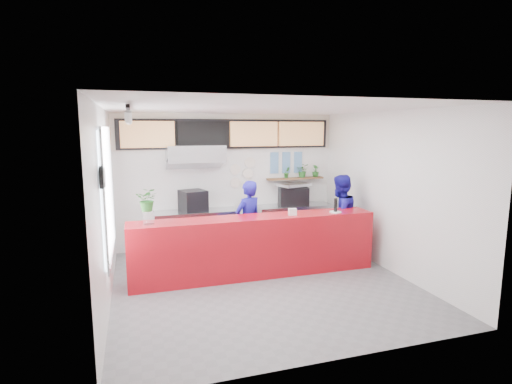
{
  "coord_description": "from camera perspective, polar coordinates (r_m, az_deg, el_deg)",
  "views": [
    {
      "loc": [
        -2.07,
        -6.32,
        2.67
      ],
      "look_at": [
        0.1,
        0.7,
        1.5
      ],
      "focal_mm": 28.0,
      "sensor_mm": 36.0,
      "label": 1
    }
  ],
  "objects": [
    {
      "name": "herb_c",
      "position": [
        9.59,
        6.7,
        3.06
      ],
      "size": [
        0.36,
        0.34,
        0.32
      ],
      "primitive_type": "imported",
      "rotation": [
        0.0,
        0.0,
        -0.35
      ],
      "color": "#256523",
      "rests_on": "herb_shelf"
    },
    {
      "name": "napkin_holder",
      "position": [
        7.34,
        5.23,
        -2.84
      ],
      "size": [
        0.15,
        0.1,
        0.12
      ],
      "primitive_type": "cube",
      "rotation": [
        0.0,
        0.0,
        -0.09
      ],
      "color": "white",
      "rests_on": "service_counter"
    },
    {
      "name": "right_bench",
      "position": [
        9.5,
        5.42,
        -4.51
      ],
      "size": [
        1.8,
        0.6,
        0.9
      ],
      "primitive_type": "cube",
      "color": "#B2B5BA",
      "rests_on": "ground"
    },
    {
      "name": "photo_frame_d",
      "position": [
        9.4,
        2.63,
        3.41
      ],
      "size": [
        0.2,
        0.02,
        0.25
      ],
      "primitive_type": "cube",
      "color": "#598CBF",
      "rests_on": "wall_back"
    },
    {
      "name": "dec_plate_b",
      "position": [
        9.2,
        -1.17,
        2.68
      ],
      "size": [
        0.24,
        0.03,
        0.24
      ],
      "primitive_type": "cylinder",
      "rotation": [
        1.57,
        0.0,
        0.0
      ],
      "color": "silver",
      "rests_on": "wall_back"
    },
    {
      "name": "wall_right",
      "position": [
        7.88,
        18.49,
        0.04
      ],
      "size": [
        0.0,
        5.0,
        5.0
      ],
      "primitive_type": "plane",
      "rotation": [
        1.57,
        0.0,
        -1.57
      ],
      "color": "white",
      "rests_on": "ground"
    },
    {
      "name": "photo_frame_c",
      "position": [
        9.6,
        6.03,
        4.99
      ],
      "size": [
        0.2,
        0.02,
        0.25
      ],
      "primitive_type": "cube",
      "color": "#598CBF",
      "rests_on": "wall_back"
    },
    {
      "name": "photo_frame_e",
      "position": [
        9.5,
        4.33,
        3.46
      ],
      "size": [
        0.2,
        0.02,
        0.25
      ],
      "primitive_type": "cube",
      "color": "#598CBF",
      "rests_on": "wall_back"
    },
    {
      "name": "herb_d",
      "position": [
        9.73,
        8.5,
        3.0
      ],
      "size": [
        0.2,
        0.19,
        0.28
      ],
      "primitive_type": "imported",
      "rotation": [
        0.0,
        0.0,
        0.34
      ],
      "color": "#256523",
      "rests_on": "herb_shelf"
    },
    {
      "name": "dec_plate_c",
      "position": [
        9.15,
        -2.97,
        1.37
      ],
      "size": [
        0.24,
        0.03,
        0.24
      ],
      "primitive_type": "cylinder",
      "rotation": [
        1.57,
        0.0,
        0.0
      ],
      "color": "silver",
      "rests_on": "wall_back"
    },
    {
      "name": "extraction_hood",
      "position": [
        8.58,
        -8.67,
        5.47
      ],
      "size": [
        1.2,
        0.7,
        0.35
      ],
      "primitive_type": "cube",
      "color": "#B2B5BA",
      "rests_on": "ceiling"
    },
    {
      "name": "panini_oven",
      "position": [
        8.74,
        -8.98,
        -1.23
      ],
      "size": [
        0.62,
        0.62,
        0.45
      ],
      "primitive_type": "cube",
      "rotation": [
        0.0,
        0.0,
        0.28
      ],
      "color": "black",
      "rests_on": "prep_bench"
    },
    {
      "name": "glass_vase",
      "position": [
        6.85,
        -15.1,
        -3.53
      ],
      "size": [
        0.2,
        0.2,
        0.23
      ],
      "primitive_type": "cylinder",
      "rotation": [
        0.0,
        0.0,
        -0.07
      ],
      "color": "silver",
      "rests_on": "service_counter"
    },
    {
      "name": "wall_clock_rim",
      "position": [
        5.47,
        -21.17,
        1.94
      ],
      "size": [
        0.05,
        0.3,
        0.3
      ],
      "primitive_type": "cylinder",
      "rotation": [
        0.0,
        1.57,
        0.0
      ],
      "color": "black",
      "rests_on": "wall_left"
    },
    {
      "name": "basil_vase",
      "position": [
        6.79,
        -15.21,
        -1.04
      ],
      "size": [
        0.43,
        0.4,
        0.39
      ],
      "primitive_type": "imported",
      "rotation": [
        0.0,
        0.0,
        -0.31
      ],
      "color": "#256523",
      "rests_on": "glass_vase"
    },
    {
      "name": "photo_frame_a",
      "position": [
        9.38,
        2.64,
        4.94
      ],
      "size": [
        0.2,
        0.02,
        0.25
      ],
      "primitive_type": "cube",
      "color": "#598CBF",
      "rests_on": "wall_back"
    },
    {
      "name": "ceiling",
      "position": [
        6.66,
        0.98,
        11.89
      ],
      "size": [
        5.0,
        5.0,
        0.0
      ],
      "primitive_type": "plane",
      "rotation": [
        3.14,
        0.0,
        0.0
      ],
      "color": "silver"
    },
    {
      "name": "window_pane",
      "position": [
        6.7,
        -20.41,
        0.16
      ],
      "size": [
        0.04,
        2.2,
        1.9
      ],
      "primitive_type": "cube",
      "color": "silver",
      "rests_on": "wall_left"
    },
    {
      "name": "pepper_mill",
      "position": [
        7.68,
        11.31,
        -1.83
      ],
      "size": [
        0.08,
        0.08,
        0.26
      ],
      "primitive_type": "cylinder",
      "rotation": [
        0.0,
        0.0,
        0.25
      ],
      "color": "black",
      "rests_on": "white_plate"
    },
    {
      "name": "menu_board_far_left",
      "position": [
        8.71,
        -15.22,
        7.94
      ],
      "size": [
        1.1,
        0.1,
        0.55
      ],
      "primitive_type": "cube",
      "color": "tan",
      "rests_on": "wall_back"
    },
    {
      "name": "dec_plate_a",
      "position": [
        9.11,
        -2.99,
        3.24
      ],
      "size": [
        0.24,
        0.03,
        0.24
      ],
      "primitive_type": "cylinder",
      "rotation": [
        1.57,
        0.0,
        0.0
      ],
      "color": "silver",
      "rests_on": "wall_back"
    },
    {
      "name": "menu_board_far_right",
      "position": [
        9.49,
        6.49,
        8.26
      ],
      "size": [
        1.1,
        0.1,
        0.55
      ],
      "primitive_type": "cube",
      "color": "tan",
      "rests_on": "wall_back"
    },
    {
      "name": "white_plate",
      "position": [
        7.71,
        11.28,
        -2.82
      ],
      "size": [
        0.26,
        0.26,
        0.02
      ],
      "primitive_type": "cylinder",
      "rotation": [
        0.0,
        0.0,
        0.19
      ],
      "color": "white",
      "rests_on": "service_counter"
    },
    {
      "name": "menu_board_mid_right",
      "position": [
        9.09,
        -0.3,
        8.29
      ],
      "size": [
        1.1,
        0.1,
        0.55
      ],
      "primitive_type": "cube",
      "color": "tan",
      "rests_on": "wall_back"
    },
    {
      "name": "espresso_tray",
      "position": [
        9.32,
        5.37,
        1.06
      ],
      "size": [
        0.82,
        0.69,
        0.07
      ],
      "primitive_type": "cube",
      "rotation": [
        0.0,
        0.0,
        0.32
      ],
      "color": "#B1B3B9",
      "rests_on": "espresso_machine"
    },
    {
      "name": "service_counter",
      "position": [
        7.34,
        -0.06,
        -7.73
      ],
      "size": [
        4.5,
        0.6,
        1.1
      ],
      "primitive_type": "cube",
      "color": "#A80C16",
      "rests_on": "ground"
    },
    {
      "name": "wall_left",
      "position": [
        6.44,
        -20.72,
        -2.0
      ],
      "size": [
        0.0,
        5.0,
        5.0
      ],
      "primitive_type": "plane",
      "rotation": [
        1.57,
        0.0,
        1.57
      ],
      "color": "white",
      "rests_on": "ground"
    },
    {
      "name": "hood_lip",
      "position": [
        8.59,
        -8.64,
        4.14
      ],
      "size": [
        1.2,
        0.69,
        0.31
      ],
      "primitive_type": "cube",
      "rotation": [
        -0.35,
        0.0,
        0.0
      ],
      "color": "#B2B5BA",
      "rests_on": "ceiling"
    },
    {
      "name": "wall_clock_face",
      "position": [
        5.47,
        -20.86,
        1.96
      ],
      "size": [
        0.02,
        0.26,
        0.26
      ],
      "primitive_type": "cylinder",
      "rotation": [
        0.0,
        1.57,
        0.0
      ],
      "color": "white",
      "rests_on": "wall_left"
    },
    {
      "name": "staff_center",
      "position": [
        7.85,
        -1.12,
        -4.44
      ],
      "size": [
        0.72,
        0.62,
        1.68
      ],
      "primitive_type": "imported",
      "rotation": [
        0.0,
        0.0,
        3.57
      ],
      "color": "navy",
      "rests_on": "ground"
    },
    {
      "name": "wall_back",
      "position": [
        9.13,
        -3.94,
        1.66
      ],
      "size": [
        5.0,
        0.0,
        5.0
      ],
      "primitive_type": "plane",
      "rotation": [
        1.57,
        0.0,
        0.0
      ],
      "color": "white",
      "rests_on": "ground"
    },
    {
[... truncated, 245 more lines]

